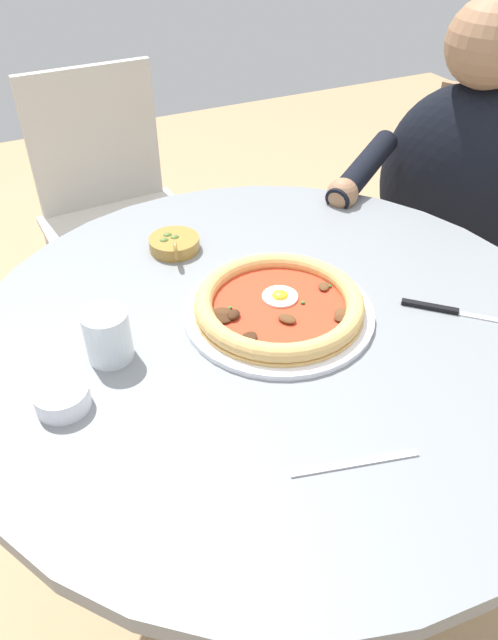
% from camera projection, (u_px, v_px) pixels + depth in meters
% --- Properties ---
extents(ground_plane, '(6.00, 6.00, 0.02)m').
position_uv_depth(ground_plane, '(266.00, 559.00, 1.43)').
color(ground_plane, tan).
extents(dining_table, '(1.01, 1.01, 0.74)m').
position_uv_depth(dining_table, '(272.00, 391.00, 1.07)').
color(dining_table, gray).
rests_on(dining_table, ground).
extents(pizza_on_plate, '(0.32, 0.32, 0.04)m').
position_uv_depth(pizza_on_plate, '(279.00, 306.00, 0.97)').
color(pizza_on_plate, white).
rests_on(pizza_on_plate, dining_table).
extents(water_glass, '(0.07, 0.07, 0.08)m').
position_uv_depth(water_glass, '(108.00, 338.00, 0.88)').
color(water_glass, silver).
rests_on(water_glass, dining_table).
extents(steak_knife, '(0.17, 0.17, 0.01)m').
position_uv_depth(steak_knife, '(450.00, 311.00, 0.98)').
color(steak_knife, silver).
rests_on(steak_knife, dining_table).
extents(ramekin_capers, '(0.08, 0.08, 0.03)m').
position_uv_depth(ramekin_capers, '(62.00, 397.00, 0.81)').
color(ramekin_capers, white).
rests_on(ramekin_capers, dining_table).
extents(olive_pan, '(0.10, 0.12, 0.05)m').
position_uv_depth(olive_pan, '(174.00, 244.00, 1.13)').
color(olive_pan, olive).
rests_on(olive_pan, dining_table).
extents(fork_utensil, '(0.17, 0.05, 0.00)m').
position_uv_depth(fork_utensil, '(355.00, 463.00, 0.74)').
color(fork_utensil, '#BCBCC1').
rests_on(fork_utensil, dining_table).
extents(diner_person, '(0.58, 0.46, 1.12)m').
position_uv_depth(diner_person, '(439.00, 254.00, 1.56)').
color(diner_person, '#282833').
rests_on(diner_person, ground).
extents(cafe_chair_diner, '(0.52, 0.52, 0.87)m').
position_uv_depth(cafe_chair_diner, '(463.00, 226.00, 1.62)').
color(cafe_chair_diner, '#957050').
rests_on(cafe_chair_diner, ground).
extents(cafe_chair_spare_near, '(0.44, 0.44, 0.89)m').
position_uv_depth(cafe_chair_spare_near, '(113.00, 201.00, 1.72)').
color(cafe_chair_spare_near, beige).
rests_on(cafe_chair_spare_near, ground).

